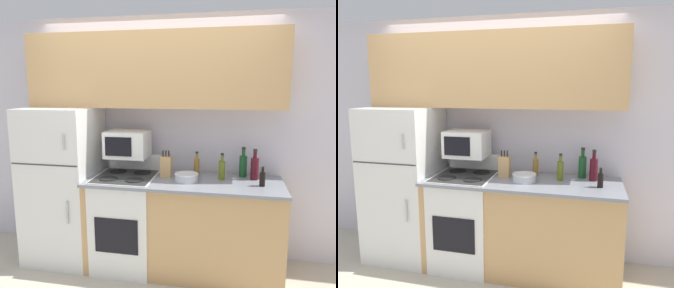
% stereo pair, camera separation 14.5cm
% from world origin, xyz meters
% --- Properties ---
extents(ground_plane, '(12.00, 12.00, 0.00)m').
position_xyz_m(ground_plane, '(0.00, 0.00, 0.00)').
color(ground_plane, beige).
extents(wall_back, '(8.00, 0.05, 2.55)m').
position_xyz_m(wall_back, '(0.00, 0.73, 1.27)').
color(wall_back, silver).
rests_on(wall_back, ground_plane).
extents(lower_cabinets, '(1.87, 0.68, 0.94)m').
position_xyz_m(lower_cabinets, '(0.35, 0.32, 0.47)').
color(lower_cabinets, tan).
rests_on(lower_cabinets, ground_plane).
extents(refrigerator, '(0.70, 0.72, 1.61)m').
position_xyz_m(refrigerator, '(-0.94, 0.35, 0.81)').
color(refrigerator, white).
rests_on(refrigerator, ground_plane).
extents(upper_cabinets, '(2.57, 0.35, 0.73)m').
position_xyz_m(upper_cabinets, '(0.00, 0.53, 1.98)').
color(upper_cabinets, tan).
rests_on(upper_cabinets, refrigerator).
extents(stove, '(0.58, 0.66, 1.11)m').
position_xyz_m(stove, '(-0.23, 0.31, 0.49)').
color(stove, white).
rests_on(stove, ground_plane).
extents(microwave, '(0.42, 0.35, 0.27)m').
position_xyz_m(microwave, '(-0.25, 0.45, 1.24)').
color(microwave, white).
rests_on(microwave, stove).
extents(knife_block, '(0.11, 0.09, 0.27)m').
position_xyz_m(knife_block, '(0.16, 0.39, 1.04)').
color(knife_block, tan).
rests_on(knife_block, lower_cabinets).
extents(bowl, '(0.23, 0.23, 0.07)m').
position_xyz_m(bowl, '(0.38, 0.27, 0.98)').
color(bowl, silver).
rests_on(bowl, lower_cabinets).
extents(bottle_olive_oil, '(0.06, 0.06, 0.26)m').
position_xyz_m(bottle_olive_oil, '(0.71, 0.40, 1.04)').
color(bottle_olive_oil, '#5B6619').
rests_on(bottle_olive_oil, lower_cabinets).
extents(bottle_wine_red, '(0.08, 0.08, 0.30)m').
position_xyz_m(bottle_wine_red, '(1.02, 0.46, 1.05)').
color(bottle_wine_red, '#470F19').
rests_on(bottle_wine_red, lower_cabinets).
extents(bottle_wine_green, '(0.08, 0.08, 0.30)m').
position_xyz_m(bottle_wine_green, '(0.91, 0.54, 1.05)').
color(bottle_wine_green, '#194C23').
rests_on(bottle_wine_green, lower_cabinets).
extents(bottle_vinegar, '(0.06, 0.06, 0.24)m').
position_xyz_m(bottle_vinegar, '(0.45, 0.52, 1.03)').
color(bottle_vinegar, olive).
rests_on(bottle_vinegar, lower_cabinets).
extents(bottle_soy_sauce, '(0.05, 0.05, 0.18)m').
position_xyz_m(bottle_soy_sauce, '(1.07, 0.25, 1.01)').
color(bottle_soy_sauce, black).
rests_on(bottle_soy_sauce, lower_cabinets).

